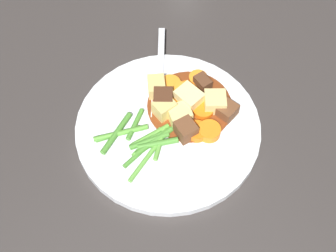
{
  "coord_description": "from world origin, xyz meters",
  "views": [
    {
      "loc": [
        -0.22,
        -0.31,
        0.62
      ],
      "look_at": [
        0.0,
        0.0,
        0.01
      ],
      "focal_mm": 52.29,
      "sensor_mm": 36.0,
      "label": 1
    }
  ],
  "objects_px": {
    "carrot_slice_6": "(188,91)",
    "potato_chunk_2": "(164,109)",
    "meat_chunk_1": "(163,99)",
    "carrot_slice_3": "(170,85)",
    "carrot_slice_7": "(198,78)",
    "meat_chunk_2": "(227,111)",
    "carrot_slice_0": "(203,110)",
    "potato_chunk_0": "(215,102)",
    "meat_chunk_0": "(203,83)",
    "potato_chunk_3": "(189,98)",
    "fork": "(160,73)",
    "dinner_plate": "(168,128)",
    "carrot_slice_5": "(197,131)",
    "carrot_slice_2": "(176,103)",
    "meat_chunk_3": "(186,130)",
    "carrot_slice_1": "(209,131)",
    "potato_chunk_1": "(180,116)",
    "carrot_slice_4": "(178,91)",
    "potato_chunk_4": "(156,87)"
  },
  "relations": [
    {
      "from": "carrot_slice_0",
      "to": "potato_chunk_3",
      "type": "distance_m",
      "value": 0.03
    },
    {
      "from": "dinner_plate",
      "to": "carrot_slice_3",
      "type": "relative_size",
      "value": 8.26
    },
    {
      "from": "carrot_slice_0",
      "to": "carrot_slice_3",
      "type": "distance_m",
      "value": 0.07
    },
    {
      "from": "carrot_slice_7",
      "to": "potato_chunk_2",
      "type": "bearing_deg",
      "value": -164.56
    },
    {
      "from": "carrot_slice_1",
      "to": "potato_chunk_3",
      "type": "distance_m",
      "value": 0.06
    },
    {
      "from": "meat_chunk_0",
      "to": "carrot_slice_7",
      "type": "bearing_deg",
      "value": 77.93
    },
    {
      "from": "carrot_slice_7",
      "to": "fork",
      "type": "xyz_separation_m",
      "value": [
        -0.04,
        0.04,
        -0.0
      ]
    },
    {
      "from": "carrot_slice_0",
      "to": "carrot_slice_5",
      "type": "relative_size",
      "value": 0.99
    },
    {
      "from": "meat_chunk_1",
      "to": "carrot_slice_3",
      "type": "bearing_deg",
      "value": 36.87
    },
    {
      "from": "meat_chunk_2",
      "to": "fork",
      "type": "height_order",
      "value": "meat_chunk_2"
    },
    {
      "from": "potato_chunk_0",
      "to": "meat_chunk_0",
      "type": "height_order",
      "value": "potato_chunk_0"
    },
    {
      "from": "carrot_slice_1",
      "to": "potato_chunk_0",
      "type": "xyz_separation_m",
      "value": [
        0.03,
        0.03,
        0.01
      ]
    },
    {
      "from": "dinner_plate",
      "to": "meat_chunk_0",
      "type": "distance_m",
      "value": 0.09
    },
    {
      "from": "meat_chunk_3",
      "to": "carrot_slice_1",
      "type": "bearing_deg",
      "value": -32.34
    },
    {
      "from": "potato_chunk_0",
      "to": "potato_chunk_4",
      "type": "bearing_deg",
      "value": 126.37
    },
    {
      "from": "carrot_slice_6",
      "to": "potato_chunk_0",
      "type": "height_order",
      "value": "potato_chunk_0"
    },
    {
      "from": "carrot_slice_0",
      "to": "carrot_slice_1",
      "type": "xyz_separation_m",
      "value": [
        -0.02,
        -0.03,
        0.0
      ]
    },
    {
      "from": "carrot_slice_3",
      "to": "carrot_slice_7",
      "type": "relative_size",
      "value": 1.17
    },
    {
      "from": "carrot_slice_2",
      "to": "carrot_slice_6",
      "type": "xyz_separation_m",
      "value": [
        0.03,
        0.01,
        -0.0
      ]
    },
    {
      "from": "carrot_slice_0",
      "to": "potato_chunk_3",
      "type": "bearing_deg",
      "value": 107.74
    },
    {
      "from": "carrot_slice_5",
      "to": "carrot_slice_6",
      "type": "distance_m",
      "value": 0.07
    },
    {
      "from": "carrot_slice_4",
      "to": "meat_chunk_1",
      "type": "height_order",
      "value": "meat_chunk_1"
    },
    {
      "from": "potato_chunk_2",
      "to": "meat_chunk_3",
      "type": "relative_size",
      "value": 1.04
    },
    {
      "from": "carrot_slice_6",
      "to": "carrot_slice_7",
      "type": "height_order",
      "value": "same"
    },
    {
      "from": "carrot_slice_7",
      "to": "meat_chunk_1",
      "type": "relative_size",
      "value": 1.01
    },
    {
      "from": "carrot_slice_0",
      "to": "fork",
      "type": "relative_size",
      "value": 0.21
    },
    {
      "from": "meat_chunk_2",
      "to": "meat_chunk_3",
      "type": "relative_size",
      "value": 0.98
    },
    {
      "from": "carrot_slice_0",
      "to": "potato_chunk_1",
      "type": "relative_size",
      "value": 0.99
    },
    {
      "from": "carrot_slice_2",
      "to": "meat_chunk_0",
      "type": "distance_m",
      "value": 0.05
    },
    {
      "from": "carrot_slice_7",
      "to": "meat_chunk_2",
      "type": "relative_size",
      "value": 1.01
    },
    {
      "from": "fork",
      "to": "meat_chunk_3",
      "type": "bearing_deg",
      "value": -106.73
    },
    {
      "from": "meat_chunk_0",
      "to": "fork",
      "type": "relative_size",
      "value": 0.17
    },
    {
      "from": "potato_chunk_0",
      "to": "potato_chunk_2",
      "type": "distance_m",
      "value": 0.08
    },
    {
      "from": "carrot_slice_3",
      "to": "carrot_slice_7",
      "type": "bearing_deg",
      "value": -16.7
    },
    {
      "from": "carrot_slice_2",
      "to": "carrot_slice_4",
      "type": "height_order",
      "value": "same"
    },
    {
      "from": "carrot_slice_2",
      "to": "meat_chunk_3",
      "type": "bearing_deg",
      "value": -109.83
    },
    {
      "from": "dinner_plate",
      "to": "potato_chunk_2",
      "type": "relative_size",
      "value": 9.24
    },
    {
      "from": "potato_chunk_0",
      "to": "meat_chunk_2",
      "type": "relative_size",
      "value": 1.13
    },
    {
      "from": "carrot_slice_2",
      "to": "meat_chunk_3",
      "type": "distance_m",
      "value": 0.05
    },
    {
      "from": "fork",
      "to": "carrot_slice_2",
      "type": "bearing_deg",
      "value": -104.23
    },
    {
      "from": "dinner_plate",
      "to": "carrot_slice_6",
      "type": "height_order",
      "value": "carrot_slice_6"
    },
    {
      "from": "carrot_slice_2",
      "to": "meat_chunk_1",
      "type": "xyz_separation_m",
      "value": [
        -0.01,
        0.01,
        0.01
      ]
    },
    {
      "from": "carrot_slice_3",
      "to": "meat_chunk_2",
      "type": "xyz_separation_m",
      "value": [
        0.04,
        -0.09,
        0.0
      ]
    },
    {
      "from": "carrot_slice_5",
      "to": "potato_chunk_3",
      "type": "height_order",
      "value": "potato_chunk_3"
    },
    {
      "from": "potato_chunk_3",
      "to": "fork",
      "type": "xyz_separation_m",
      "value": [
        -0.0,
        0.07,
        -0.01
      ]
    },
    {
      "from": "carrot_slice_6",
      "to": "potato_chunk_2",
      "type": "xyz_separation_m",
      "value": [
        -0.05,
        -0.01,
        0.01
      ]
    },
    {
      "from": "carrot_slice_0",
      "to": "carrot_slice_3",
      "type": "height_order",
      "value": "same"
    },
    {
      "from": "carrot_slice_2",
      "to": "meat_chunk_2",
      "type": "xyz_separation_m",
      "value": [
        0.05,
        -0.06,
        0.0
      ]
    },
    {
      "from": "potato_chunk_1",
      "to": "meat_chunk_3",
      "type": "distance_m",
      "value": 0.03
    },
    {
      "from": "carrot_slice_7",
      "to": "potato_chunk_3",
      "type": "xyz_separation_m",
      "value": [
        -0.04,
        -0.03,
        0.01
      ]
    }
  ]
}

